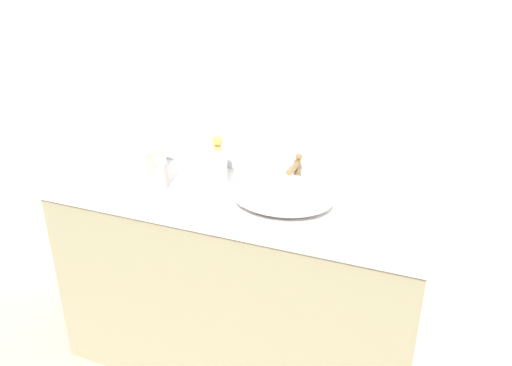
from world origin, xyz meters
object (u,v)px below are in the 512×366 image
Objects in this scene: soap_dispenser at (218,166)px; tissue_box at (144,158)px; sink_basin at (282,194)px; candle_jar at (359,210)px; lotion_bottle at (162,173)px.

soap_dispenser is 0.41m from tissue_box.
sink_basin is 0.34m from soap_dispenser.
candle_jar is at bearing 10.12° from sink_basin.
candle_jar is (0.84, 0.05, -0.04)m from lotion_bottle.
tissue_box is 1.02m from candle_jar.
lotion_bottle is (-0.22, -0.09, -0.03)m from soap_dispenser.
tissue_box reaches higher than candle_jar.
lotion_bottle is at bearing -176.38° from candle_jar.
tissue_box is at bearing 174.54° from soap_dispenser.
sink_basin is 0.30m from candle_jar.
soap_dispenser is at bearing 163.77° from sink_basin.
sink_basin is at bearing -169.88° from candle_jar.
tissue_box is (-0.72, 0.13, 0.01)m from sink_basin.
soap_dispenser is 0.24m from lotion_bottle.
sink_basin is 0.54m from lotion_bottle.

